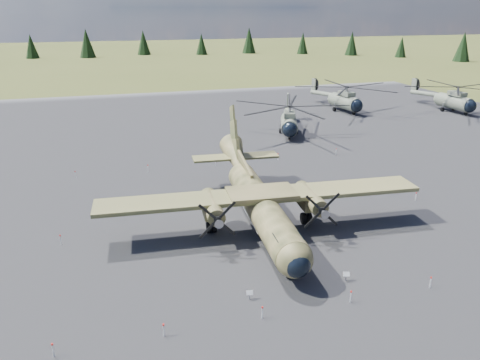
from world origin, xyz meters
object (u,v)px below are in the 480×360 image
object	(u,v)px
helicopter_near	(289,114)
helicopter_far	(455,94)
transport_plane	(259,198)
helicopter_mid	(345,94)

from	to	relation	value
helicopter_near	helicopter_far	bearing A→B (deg)	31.47
helicopter_near	helicopter_far	distance (m)	35.38
transport_plane	helicopter_near	distance (m)	31.30
helicopter_far	helicopter_mid	bearing A→B (deg)	158.96
transport_plane	helicopter_far	bearing A→B (deg)	39.91
helicopter_near	helicopter_mid	size ratio (longest dim) A/B	1.00
transport_plane	helicopter_mid	size ratio (longest dim) A/B	1.20
helicopter_far	transport_plane	bearing A→B (deg)	-148.55
transport_plane	helicopter_far	size ratio (longest dim) A/B	1.20
transport_plane	helicopter_near	bearing A→B (deg)	67.69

